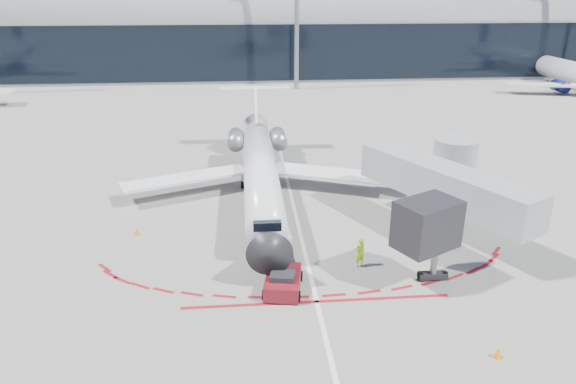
{
  "coord_description": "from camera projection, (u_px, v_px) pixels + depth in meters",
  "views": [
    {
      "loc": [
        -3.43,
        -33.85,
        15.21
      ],
      "look_at": [
        -0.61,
        -1.26,
        2.06
      ],
      "focal_mm": 32.0,
      "sensor_mm": 36.0,
      "label": 1
    }
  ],
  "objects": [
    {
      "name": "safety_cone_left",
      "position": [
        137.0,
        231.0,
        33.68
      ],
      "size": [
        0.36,
        0.36,
        0.5
      ],
      "primitive_type": "cone",
      "color": "orange",
      "rests_on": "ground"
    },
    {
      "name": "safety_cone_right",
      "position": [
        498.0,
        353.0,
        22.5
      ],
      "size": [
        0.39,
        0.39,
        0.54
      ],
      "primitive_type": "cone",
      "color": "orange",
      "rests_on": "ground"
    },
    {
      "name": "regional_jet",
      "position": [
        260.0,
        167.0,
        39.71
      ],
      "size": [
        21.58,
        26.62,
        6.67
      ],
      "color": "silver",
      "rests_on": "ground"
    },
    {
      "name": "light_mast_centre",
      "position": [
        297.0,
        6.0,
        77.36
      ],
      "size": [
        0.7,
        0.7,
        25.0
      ],
      "primitive_type": "cylinder",
      "color": "gray",
      "rests_on": "ground"
    },
    {
      "name": "pushback_tug",
      "position": [
        283.0,
        282.0,
        27.43
      ],
      "size": [
        2.38,
        4.73,
        1.21
      ],
      "rotation": [
        0.0,
        0.0,
        -0.17
      ],
      "color": "#530B13",
      "rests_on": "ground"
    },
    {
      "name": "uld_container",
      "position": [
        279.0,
        247.0,
        30.46
      ],
      "size": [
        1.88,
        1.63,
        1.67
      ],
      "rotation": [
        0.0,
        0.0,
        0.06
      ],
      "color": "black",
      "rests_on": "ground"
    },
    {
      "name": "apron_stop_bar",
      "position": [
        317.0,
        302.0,
        26.61
      ],
      "size": [
        14.0,
        0.25,
        0.01
      ],
      "primitive_type": "cube",
      "color": "maroon",
      "rests_on": "ground"
    },
    {
      "name": "ground",
      "position": [
        295.0,
        212.0,
        37.24
      ],
      "size": [
        260.0,
        260.0,
        0.0
      ],
      "primitive_type": "plane",
      "color": "slate",
      "rests_on": "ground"
    },
    {
      "name": "jet_bridge",
      "position": [
        446.0,
        184.0,
        34.12
      ],
      "size": [
        10.03,
        15.2,
        4.9
      ],
      "color": "#93959B",
      "rests_on": "ground"
    },
    {
      "name": "ramp_worker",
      "position": [
        360.0,
        252.0,
        29.65
      ],
      "size": [
        0.8,
        0.67,
        1.85
      ],
      "primitive_type": "imported",
      "rotation": [
        0.0,
        0.0,
        3.54
      ],
      "color": "#BBE718",
      "rests_on": "ground"
    },
    {
      "name": "terminal_building",
      "position": [
        260.0,
        26.0,
        94.13
      ],
      "size": [
        150.0,
        24.15,
        24.0
      ],
      "color": "#9DA0A2",
      "rests_on": "ground"
    },
    {
      "name": "apron_centerline",
      "position": [
        292.0,
        201.0,
        39.09
      ],
      "size": [
        0.25,
        40.0,
        0.01
      ],
      "primitive_type": "cube",
      "color": "silver",
      "rests_on": "ground"
    }
  ]
}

